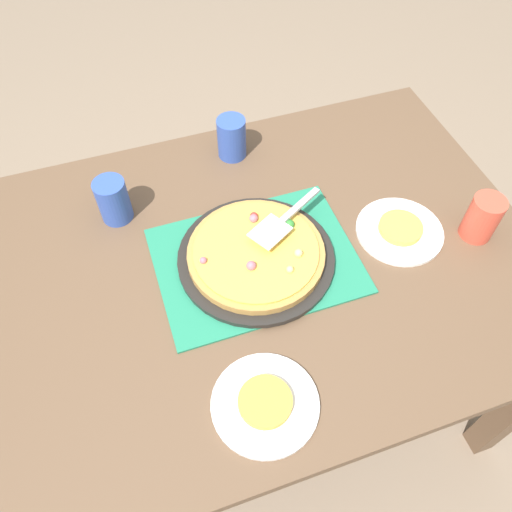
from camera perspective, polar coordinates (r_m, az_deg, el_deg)
ground_plane at (r=1.90m, az=0.00°, el=-13.91°), size 8.00×8.00×0.00m
dining_table at (r=1.33m, az=0.00°, el=-3.30°), size 1.40×1.00×0.75m
placemat at (r=1.24m, az=0.00°, el=-0.47°), size 0.48×0.36×0.01m
pizza_pan at (r=1.23m, az=0.00°, el=-0.19°), size 0.38×0.38×0.01m
pizza at (r=1.22m, az=0.03°, el=0.39°), size 0.33×0.33×0.04m
plate_near_left at (r=1.07m, az=1.02°, el=-16.21°), size 0.22×0.22×0.01m
plate_far_right at (r=1.35m, az=15.73°, el=2.71°), size 0.22×0.22×0.01m
served_slice_left at (r=1.06m, az=1.04°, el=-15.96°), size 0.11×0.11×0.02m
served_slice_right at (r=1.34m, az=15.85°, el=3.07°), size 0.11×0.11×0.02m
cup_near at (r=1.46m, az=-2.74°, el=13.05°), size 0.08×0.08×0.12m
cup_far at (r=1.37m, az=23.97°, el=3.93°), size 0.08×0.08×0.12m
cup_corner at (r=1.34m, az=-15.67°, el=6.01°), size 0.08×0.08×0.12m
pizza_server at (r=1.24m, az=3.01°, el=4.02°), size 0.22×0.15×0.01m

